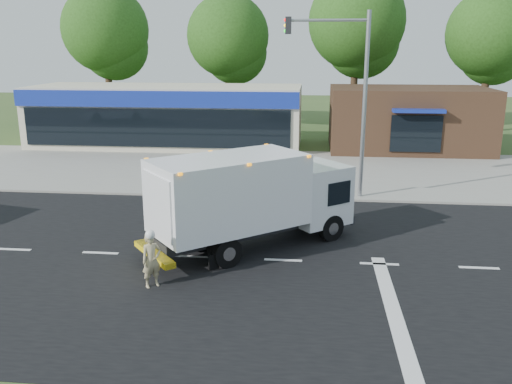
# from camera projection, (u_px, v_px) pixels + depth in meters

# --- Properties ---
(ground) EXTENTS (120.00, 120.00, 0.00)m
(ground) POSITION_uv_depth(u_px,v_px,m) (283.00, 261.00, 17.15)
(ground) COLOR #385123
(ground) RESTS_ON ground
(road_asphalt) EXTENTS (60.00, 14.00, 0.02)m
(road_asphalt) POSITION_uv_depth(u_px,v_px,m) (283.00, 260.00, 17.15)
(road_asphalt) COLOR black
(road_asphalt) RESTS_ON ground
(sidewalk) EXTENTS (60.00, 2.40, 0.12)m
(sidewalk) POSITION_uv_depth(u_px,v_px,m) (293.00, 192.00, 25.01)
(sidewalk) COLOR gray
(sidewalk) RESTS_ON ground
(parking_apron) EXTENTS (60.00, 9.00, 0.02)m
(parking_apron) POSITION_uv_depth(u_px,v_px,m) (297.00, 166.00, 30.59)
(parking_apron) COLOR gray
(parking_apron) RESTS_ON ground
(lane_markings) EXTENTS (55.20, 7.00, 0.01)m
(lane_markings) POSITION_uv_depth(u_px,v_px,m) (327.00, 280.00, 15.71)
(lane_markings) COLOR silver
(lane_markings) RESTS_ON road_asphalt
(ems_box_truck) EXTENTS (7.04, 6.34, 3.22)m
(ems_box_truck) POSITION_uv_depth(u_px,v_px,m) (250.00, 195.00, 17.74)
(ems_box_truck) COLOR black
(ems_box_truck) RESTS_ON ground
(emergency_worker) EXTENTS (0.68, 0.66, 1.69)m
(emergency_worker) POSITION_uv_depth(u_px,v_px,m) (152.00, 259.00, 15.09)
(emergency_worker) COLOR tan
(emergency_worker) RESTS_ON ground
(retail_strip_mall) EXTENTS (18.00, 6.20, 4.00)m
(retail_strip_mall) POSITION_uv_depth(u_px,v_px,m) (167.00, 116.00, 36.66)
(retail_strip_mall) COLOR beige
(retail_strip_mall) RESTS_ON ground
(brown_storefront) EXTENTS (10.00, 6.70, 4.00)m
(brown_storefront) POSITION_uv_depth(u_px,v_px,m) (408.00, 119.00, 35.11)
(brown_storefront) COLOR #382316
(brown_storefront) RESTS_ON ground
(traffic_signal_pole) EXTENTS (3.51, 0.25, 8.00)m
(traffic_signal_pole) POSITION_uv_depth(u_px,v_px,m) (350.00, 86.00, 22.93)
(traffic_signal_pole) COLOR gray
(traffic_signal_pole) RESTS_ON ground
(background_trees) EXTENTS (36.77, 7.39, 12.10)m
(background_trees) POSITION_uv_depth(u_px,v_px,m) (293.00, 35.00, 42.35)
(background_trees) COLOR #332114
(background_trees) RESTS_ON ground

